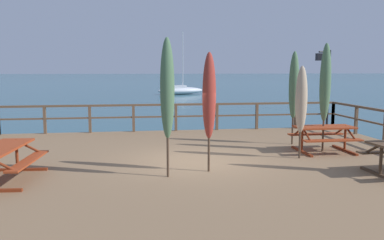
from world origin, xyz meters
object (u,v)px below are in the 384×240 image
(picnic_table_mid_right, at_px, (324,133))
(patio_umbrella_short_back, at_px, (167,89))
(patio_umbrella_short_front, at_px, (209,96))
(patio_umbrella_tall_back_left, at_px, (301,100))
(picnic_table_mid_left, at_px, (2,155))
(sailboat_distant, at_px, (180,90))
(lamp_post_hooked, at_px, (325,78))
(patio_umbrella_tall_front, at_px, (325,83))
(patio_umbrella_tall_mid_right, at_px, (294,86))

(picnic_table_mid_right, bearing_deg, patio_umbrella_short_back, -156.68)
(patio_umbrella_short_back, bearing_deg, picnic_table_mid_right, 23.32)
(patio_umbrella_short_front, bearing_deg, patio_umbrella_tall_back_left, 20.54)
(patio_umbrella_tall_back_left, bearing_deg, patio_umbrella_short_back, -160.12)
(picnic_table_mid_left, distance_m, patio_umbrella_short_front, 4.78)
(sailboat_distant, bearing_deg, picnic_table_mid_right, -90.15)
(sailboat_distant, bearing_deg, picnic_table_mid_left, -102.12)
(patio_umbrella_short_back, bearing_deg, patio_umbrella_short_front, 18.08)
(picnic_table_mid_right, bearing_deg, picnic_table_mid_left, -167.49)
(patio_umbrella_short_front, distance_m, lamp_post_hooked, 8.19)
(patio_umbrella_tall_back_left, relative_size, lamp_post_hooked, 0.79)
(patio_umbrella_tall_front, height_order, patio_umbrella_short_front, patio_umbrella_tall_front)
(picnic_table_mid_left, bearing_deg, patio_umbrella_short_front, 1.56)
(patio_umbrella_tall_back_left, bearing_deg, patio_umbrella_short_front, -159.46)
(sailboat_distant, bearing_deg, patio_umbrella_tall_mid_right, -90.86)
(picnic_table_mid_left, xyz_separation_m, patio_umbrella_tall_front, (8.42, 1.92, 1.47))
(lamp_post_hooked, bearing_deg, sailboat_distant, 93.24)
(patio_umbrella_tall_back_left, distance_m, patio_umbrella_short_front, 2.93)
(patio_umbrella_tall_front, xyz_separation_m, patio_umbrella_short_front, (-3.80, -1.80, -0.23))
(patio_umbrella_tall_back_left, distance_m, sailboat_distant, 38.57)
(patio_umbrella_tall_mid_right, height_order, patio_umbrella_tall_front, patio_umbrella_tall_front)
(patio_umbrella_tall_front, bearing_deg, patio_umbrella_tall_mid_right, 110.70)
(patio_umbrella_short_front, relative_size, lamp_post_hooked, 0.88)
(picnic_table_mid_left, xyz_separation_m, patio_umbrella_tall_mid_right, (7.96, 3.13, 1.35))
(picnic_table_mid_right, height_order, lamp_post_hooked, lamp_post_hooked)
(picnic_table_mid_left, distance_m, patio_umbrella_short_back, 3.89)
(picnic_table_mid_left, bearing_deg, sailboat_distant, 77.88)
(lamp_post_hooked, xyz_separation_m, sailboat_distant, (-1.91, 33.77, -2.22))
(picnic_table_mid_right, height_order, patio_umbrella_tall_back_left, patio_umbrella_tall_back_left)
(patio_umbrella_short_back, bearing_deg, sailboat_distant, 82.99)
(patio_umbrella_tall_mid_right, relative_size, patio_umbrella_short_back, 0.96)
(sailboat_distant, bearing_deg, patio_umbrella_tall_back_left, -91.73)
(patio_umbrella_short_back, relative_size, sailboat_distant, 0.41)
(picnic_table_mid_right, bearing_deg, lamp_post_hooked, 63.51)
(patio_umbrella_tall_back_left, bearing_deg, sailboat_distant, 88.27)
(patio_umbrella_tall_mid_right, relative_size, patio_umbrella_tall_front, 0.94)
(patio_umbrella_short_back, height_order, lamp_post_hooked, lamp_post_hooked)
(patio_umbrella_tall_mid_right, xyz_separation_m, patio_umbrella_tall_back_left, (-0.61, -1.98, -0.31))
(patio_umbrella_tall_mid_right, relative_size, lamp_post_hooked, 0.94)
(sailboat_distant, bearing_deg, patio_umbrella_tall_front, -90.15)
(picnic_table_mid_left, height_order, patio_umbrella_short_back, patio_umbrella_short_back)
(picnic_table_mid_left, relative_size, patio_umbrella_tall_front, 0.67)
(patio_umbrella_tall_front, distance_m, patio_umbrella_tall_back_left, 1.38)
(patio_umbrella_tall_back_left, distance_m, lamp_post_hooked, 5.68)
(patio_umbrella_tall_mid_right, bearing_deg, patio_umbrella_short_back, -142.56)
(patio_umbrella_tall_front, distance_m, sailboat_distant, 37.80)
(picnic_table_mid_left, height_order, sailboat_distant, sailboat_distant)
(patio_umbrella_tall_front, height_order, patio_umbrella_tall_back_left, patio_umbrella_tall_front)
(picnic_table_mid_right, relative_size, sailboat_distant, 0.22)
(patio_umbrella_short_back, distance_m, sailboat_distant, 40.22)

